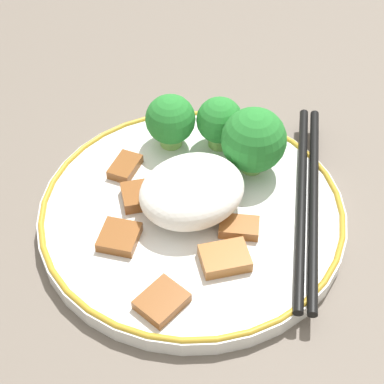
{
  "coord_description": "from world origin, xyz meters",
  "views": [
    {
      "loc": [
        -0.18,
        -0.3,
        0.4
      ],
      "look_at": [
        0.0,
        0.0,
        0.03
      ],
      "focal_mm": 60.0,
      "sensor_mm": 36.0,
      "label": 1
    }
  ],
  "objects_px": {
    "broccoli_back_left": "(254,140)",
    "broccoli_back_right": "(170,120)",
    "broccoli_back_center": "(220,121)",
    "plate": "(192,213)",
    "chopsticks": "(308,199)"
  },
  "relations": [
    {
      "from": "plate",
      "to": "chopsticks",
      "type": "height_order",
      "value": "chopsticks"
    },
    {
      "from": "broccoli_back_center",
      "to": "broccoli_back_left",
      "type": "bearing_deg",
      "value": -79.07
    },
    {
      "from": "broccoli_back_center",
      "to": "broccoli_back_right",
      "type": "bearing_deg",
      "value": 147.18
    },
    {
      "from": "plate",
      "to": "chopsticks",
      "type": "bearing_deg",
      "value": -26.1
    },
    {
      "from": "broccoli_back_right",
      "to": "chopsticks",
      "type": "height_order",
      "value": "broccoli_back_right"
    },
    {
      "from": "broccoli_back_left",
      "to": "broccoli_back_center",
      "type": "distance_m",
      "value": 0.04
    },
    {
      "from": "broccoli_back_left",
      "to": "broccoli_back_right",
      "type": "distance_m",
      "value": 0.08
    },
    {
      "from": "plate",
      "to": "broccoli_back_center",
      "type": "relative_size",
      "value": 5.1
    },
    {
      "from": "broccoli_back_left",
      "to": "chopsticks",
      "type": "bearing_deg",
      "value": -72.8
    },
    {
      "from": "broccoli_back_left",
      "to": "broccoli_back_right",
      "type": "relative_size",
      "value": 1.21
    },
    {
      "from": "broccoli_back_left",
      "to": "broccoli_back_right",
      "type": "xyz_separation_m",
      "value": [
        -0.04,
        0.06,
        -0.01
      ]
    },
    {
      "from": "chopsticks",
      "to": "plate",
      "type": "bearing_deg",
      "value": 153.9
    },
    {
      "from": "plate",
      "to": "broccoli_back_left",
      "type": "relative_size",
      "value": 4.12
    },
    {
      "from": "broccoli_back_left",
      "to": "broccoli_back_center",
      "type": "relative_size",
      "value": 1.24
    },
    {
      "from": "plate",
      "to": "broccoli_back_center",
      "type": "bearing_deg",
      "value": 42.46
    }
  ]
}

